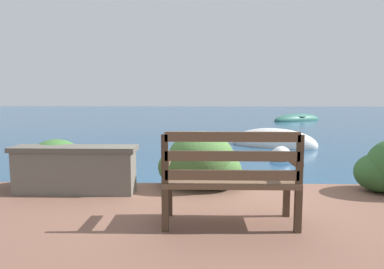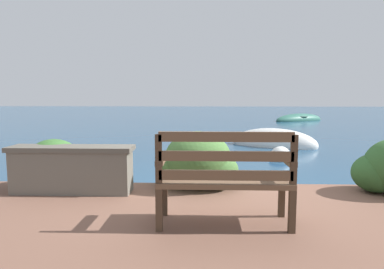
{
  "view_description": "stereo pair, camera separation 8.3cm",
  "coord_description": "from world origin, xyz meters",
  "px_view_note": "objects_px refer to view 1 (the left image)",
  "views": [
    {
      "loc": [
        -0.24,
        -4.76,
        1.47
      ],
      "look_at": [
        -0.48,
        4.56,
        0.39
      ],
      "focal_mm": 32.0,
      "sensor_mm": 36.0,
      "label": 1
    },
    {
      "loc": [
        -0.16,
        -4.76,
        1.47
      ],
      "look_at": [
        -0.48,
        4.56,
        0.39
      ],
      "focal_mm": 32.0,
      "sensor_mm": 36.0,
      "label": 2
    }
  ],
  "objects_px": {
    "rowboat_nearest": "(273,143)",
    "rowboat_mid": "(297,120)",
    "mooring_buoy": "(281,156)",
    "park_bench": "(230,176)"
  },
  "relations": [
    {
      "from": "rowboat_nearest",
      "to": "rowboat_mid",
      "type": "relative_size",
      "value": 0.79
    },
    {
      "from": "rowboat_nearest",
      "to": "rowboat_mid",
      "type": "xyz_separation_m",
      "value": [
        3.44,
        9.89,
        -0.02
      ]
    },
    {
      "from": "park_bench",
      "to": "rowboat_mid",
      "type": "bearing_deg",
      "value": 68.05
    },
    {
      "from": "rowboat_nearest",
      "to": "mooring_buoy",
      "type": "bearing_deg",
      "value": -70.33
    },
    {
      "from": "park_bench",
      "to": "mooring_buoy",
      "type": "distance_m",
      "value": 4.81
    },
    {
      "from": "rowboat_nearest",
      "to": "mooring_buoy",
      "type": "relative_size",
      "value": 5.12
    },
    {
      "from": "rowboat_mid",
      "to": "mooring_buoy",
      "type": "bearing_deg",
      "value": 42.85
    },
    {
      "from": "rowboat_mid",
      "to": "mooring_buoy",
      "type": "relative_size",
      "value": 6.48
    },
    {
      "from": "mooring_buoy",
      "to": "park_bench",
      "type": "bearing_deg",
      "value": -108.89
    },
    {
      "from": "park_bench",
      "to": "rowboat_mid",
      "type": "relative_size",
      "value": 0.38
    }
  ]
}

